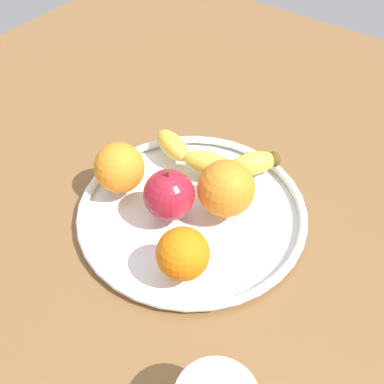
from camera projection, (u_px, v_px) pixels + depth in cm
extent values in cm
cube|color=brown|center=(192.00, 224.00, 69.48)|extent=(132.61, 132.61, 4.00)
cylinder|color=white|center=(192.00, 214.00, 67.83)|extent=(31.17, 31.17, 0.60)
torus|color=white|center=(192.00, 210.00, 67.19)|extent=(32.47, 32.47, 1.20)
ellipsoid|color=yellow|center=(173.00, 145.00, 73.50)|extent=(8.22, 5.72, 3.44)
ellipsoid|color=yellow|center=(208.00, 163.00, 70.64)|extent=(8.19, 5.49, 3.44)
ellipsoid|color=yellow|center=(253.00, 164.00, 70.55)|extent=(7.23, 8.08, 3.44)
ellipsoid|color=brown|center=(274.00, 159.00, 71.24)|extent=(3.12, 3.04, 2.40)
sphere|color=#AD1C30|center=(169.00, 195.00, 63.54)|extent=(7.01, 7.01, 7.01)
cylinder|color=#593819|center=(168.00, 175.00, 60.90)|extent=(0.44, 0.44, 1.20)
sphere|color=orange|center=(183.00, 254.00, 56.94)|extent=(6.61, 6.61, 6.61)
sphere|color=orange|center=(226.00, 188.00, 63.80)|extent=(7.86, 7.86, 7.86)
sphere|color=orange|center=(119.00, 168.00, 67.14)|extent=(7.21, 7.21, 7.21)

